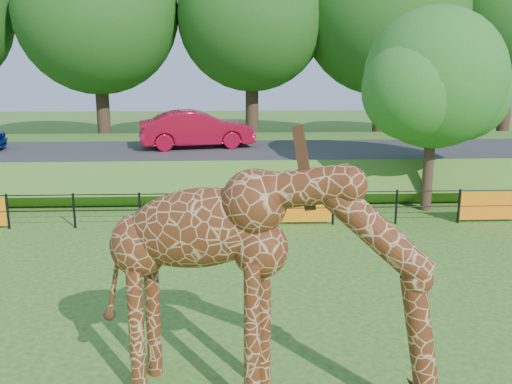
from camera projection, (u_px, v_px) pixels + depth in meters
ground at (186, 360)px, 9.99m from camera, size 90.00×90.00×0.00m
giraffe at (269, 286)px, 8.37m from camera, size 5.38×2.48×3.81m
perimeter_fence at (205, 209)px, 17.62m from camera, size 28.07×0.10×1.10m
embankment at (212, 161)px, 24.88m from camera, size 40.00×9.00×1.30m
road at (211, 151)px, 23.26m from camera, size 40.00×5.00×0.12m
car_red at (197, 129)px, 23.63m from camera, size 4.90×2.51×1.54m
visitor at (298, 196)px, 18.20m from camera, size 0.66×0.49×1.64m
tree_east at (437, 83)px, 18.66m from camera, size 5.40×4.71×6.76m
bg_tree_line at (250, 15)px, 29.73m from camera, size 37.30×8.80×11.82m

